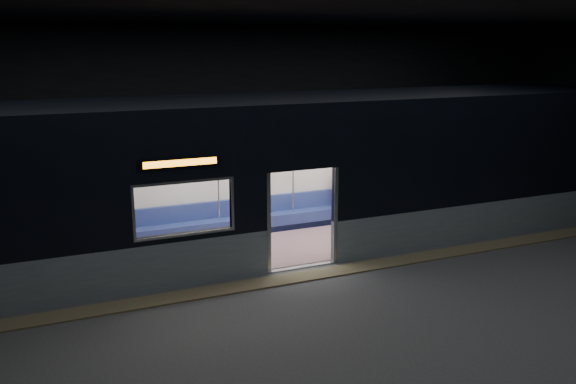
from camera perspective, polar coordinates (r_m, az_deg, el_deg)
station_floor at (r=11.71m, az=3.49°, el=-8.75°), size 24.00×14.00×0.01m
station_envelope at (r=10.86m, az=3.77°, el=9.45°), size 24.00×14.00×5.00m
tactile_strip at (r=12.16m, az=2.31°, el=-7.77°), size 22.80×0.50×0.03m
metro_car at (r=13.40m, az=-1.35°, el=2.42°), size 18.00×3.04×3.35m
passenger at (r=15.47m, az=5.11°, el=0.02°), size 0.42×0.73×1.43m
handbag at (r=15.28m, az=5.42°, el=-0.67°), size 0.31×0.28×0.15m
transit_map at (r=16.95m, az=12.34°, el=3.17°), size 0.96×0.03×0.62m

